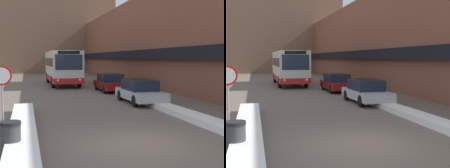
# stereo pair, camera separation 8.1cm
# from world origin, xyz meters

# --- Properties ---
(ground_plane) EXTENTS (160.00, 160.00, 0.00)m
(ground_plane) POSITION_xyz_m (0.00, 0.00, 0.00)
(ground_plane) COLOR #66564C
(building_row_right) EXTENTS (5.50, 60.00, 8.99)m
(building_row_right) POSITION_xyz_m (9.97, 24.00, 4.48)
(building_row_right) COLOR brown
(building_row_right) RESTS_ON ground_plane
(building_backdrop_far) EXTENTS (26.00, 8.00, 17.70)m
(building_backdrop_far) POSITION_xyz_m (0.00, 51.78, 8.85)
(building_backdrop_far) COLOR brown
(building_backdrop_far) RESTS_ON ground_plane
(snow_bank_left) EXTENTS (0.90, 10.66, 0.39)m
(snow_bank_left) POSITION_xyz_m (-3.60, 2.09, 0.19)
(snow_bank_left) COLOR silver
(snow_bank_left) RESTS_ON ground_plane
(snow_bank_right) EXTENTS (0.90, 11.50, 0.29)m
(snow_bank_right) POSITION_xyz_m (3.60, 1.88, 0.14)
(snow_bank_right) COLOR silver
(snow_bank_right) RESTS_ON ground_plane
(city_bus) EXTENTS (2.70, 10.70, 3.38)m
(city_bus) POSITION_xyz_m (0.12, 22.84, 1.84)
(city_bus) COLOR silver
(city_bus) RESTS_ON ground_plane
(parked_car_front) EXTENTS (1.86, 4.55, 1.42)m
(parked_car_front) POSITION_xyz_m (3.20, 8.56, 0.72)
(parked_car_front) COLOR #B7B7BC
(parked_car_front) RESTS_ON ground_plane
(parked_car_back) EXTENTS (1.90, 4.64, 1.44)m
(parked_car_back) POSITION_xyz_m (3.20, 15.44, 0.73)
(parked_car_back) COLOR maroon
(parked_car_back) RESTS_ON ground_plane
(stop_sign) EXTENTS (0.76, 0.08, 2.42)m
(stop_sign) POSITION_xyz_m (-4.35, 3.55, 1.76)
(stop_sign) COLOR gray
(stop_sign) RESTS_ON ground_plane
(trash_bin) EXTENTS (0.59, 0.59, 0.95)m
(trash_bin) POSITION_xyz_m (-3.90, -0.08, 0.48)
(trash_bin) COLOR #38383D
(trash_bin) RESTS_ON ground_plane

